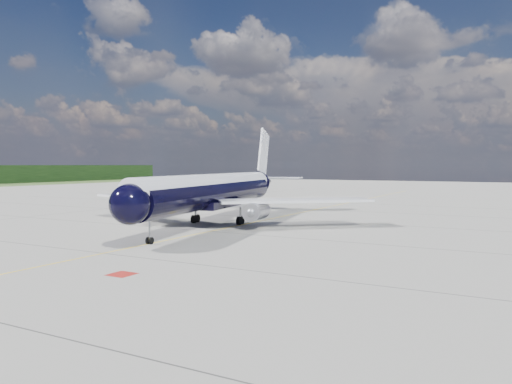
# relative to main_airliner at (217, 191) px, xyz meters

# --- Properties ---
(ground) EXTENTS (320.00, 320.00, 0.00)m
(ground) POSITION_rel_main_airliner_xyz_m (3.10, 13.80, -3.98)
(ground) COLOR #99958D
(ground) RESTS_ON ground
(taxiway_centerline) EXTENTS (0.16, 160.00, 0.01)m
(taxiway_centerline) POSITION_rel_main_airliner_xyz_m (3.10, 8.80, -3.98)
(taxiway_centerline) COLOR yellow
(taxiway_centerline) RESTS_ON ground
(red_marking) EXTENTS (1.60, 1.60, 0.01)m
(red_marking) POSITION_rel_main_airliner_xyz_m (9.90, -26.20, -3.98)
(red_marking) COLOR maroon
(red_marking) RESTS_ON ground
(main_airliner) EXTENTS (35.78, 44.10, 12.84)m
(main_airliner) POSITION_rel_main_airliner_xyz_m (0.00, 0.00, 0.00)
(main_airliner) COLOR black
(main_airliner) RESTS_ON ground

